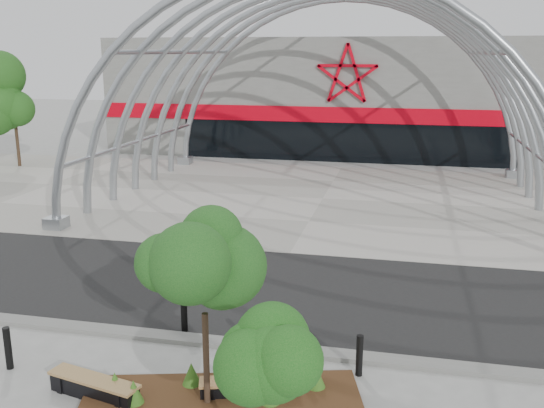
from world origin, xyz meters
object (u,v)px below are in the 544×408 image
object	(u,v)px
street_tree_0	(204,273)
street_tree_1	(273,376)
bench_0	(94,388)
bollard_2	(263,339)
bench_1	(248,389)

from	to	relation	value
street_tree_0	street_tree_1	bearing A→B (deg)	-50.12
street_tree_1	bench_0	size ratio (longest dim) A/B	1.41
street_tree_0	bollard_2	distance (m)	3.35
street_tree_0	bollard_2	xyz separation A→B (m)	(0.65, 2.22, -2.42)
street_tree_1	bench_1	xyz separation A→B (m)	(-1.15, 2.75, -2.01)
street_tree_0	bollard_2	bearing A→B (deg)	73.64
street_tree_0	bollard_2	world-z (taller)	street_tree_0
bollard_2	street_tree_0	bearing A→B (deg)	-106.36
street_tree_0	bench_0	distance (m)	3.65
bench_0	bench_1	bearing A→B (deg)	12.35
street_tree_0	bench_0	world-z (taller)	street_tree_0
street_tree_1	bollard_2	world-z (taller)	street_tree_1
bench_0	bollard_2	size ratio (longest dim) A/B	2.16
street_tree_0	bench_0	xyz separation A→B (m)	(-2.44, -0.19, -2.71)
street_tree_0	bench_1	distance (m)	2.86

